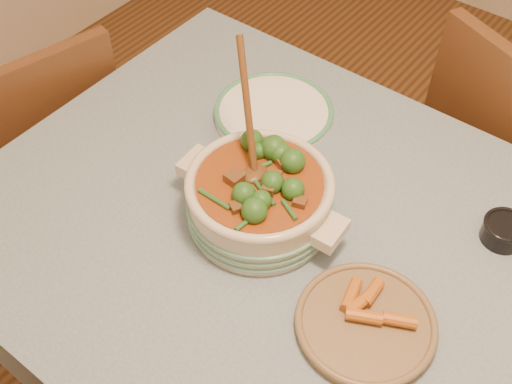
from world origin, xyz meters
TOP-DOWN VIEW (x-y plane):
  - dining_table at (0.00, 0.00)m, footprint 1.68×1.08m
  - stew_casserole at (-0.22, -0.01)m, footprint 0.39×0.31m
  - white_plate at (-0.39, 0.27)m, footprint 0.38×0.38m
  - condiment_bowl at (0.21, 0.26)m, footprint 0.10×0.10m
  - fried_plate at (0.09, -0.10)m, footprint 0.28×0.28m
  - chair_far at (0.07, 0.75)m, footprint 0.56×0.56m
  - chair_left at (-1.03, 0.02)m, footprint 0.48×0.48m

SIDE VIEW (x-z plane):
  - chair_left at x=-1.03m, z-range 0.06..0.91m
  - chair_far at x=0.07m, z-range 0.06..0.98m
  - dining_table at x=0.00m, z-range 0.29..1.04m
  - white_plate at x=-0.39m, z-range 0.76..0.78m
  - fried_plate at x=0.09m, z-range 0.75..0.80m
  - condiment_bowl at x=0.21m, z-range 0.76..0.81m
  - stew_casserole at x=-0.22m, z-range 0.65..1.01m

